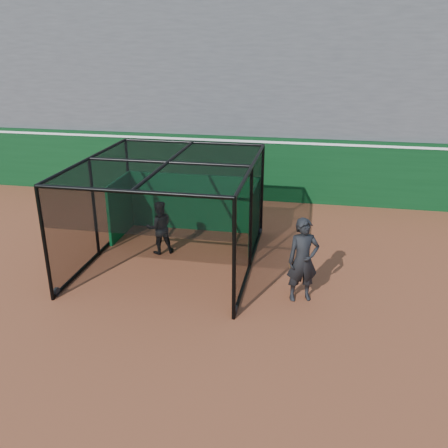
# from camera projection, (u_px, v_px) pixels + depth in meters

# --- Properties ---
(ground) EXTENTS (120.00, 120.00, 0.00)m
(ground) POSITION_uv_depth(u_px,v_px,m) (164.00, 304.00, 11.46)
(ground) COLOR brown
(ground) RESTS_ON ground
(outfield_wall) EXTENTS (50.00, 0.50, 2.50)m
(outfield_wall) POSITION_uv_depth(u_px,v_px,m) (228.00, 166.00, 18.76)
(outfield_wall) COLOR #093214
(outfield_wall) RESTS_ON ground
(grandstand) EXTENTS (50.00, 7.85, 8.95)m
(grandstand) POSITION_uv_depth(u_px,v_px,m) (243.00, 75.00, 21.04)
(grandstand) COLOR #4C4C4F
(grandstand) RESTS_ON ground
(batting_cage) EXTENTS (4.61, 5.38, 2.92)m
(batting_cage) POSITION_uv_depth(u_px,v_px,m) (170.00, 214.00, 13.17)
(batting_cage) COLOR black
(batting_cage) RESTS_ON ground
(batter) EXTENTS (0.98, 0.90, 1.61)m
(batter) POSITION_uv_depth(u_px,v_px,m) (159.00, 227.00, 13.95)
(batter) COLOR black
(batter) RESTS_ON ground
(on_deck_player) EXTENTS (0.89, 0.73, 2.11)m
(on_deck_player) POSITION_uv_depth(u_px,v_px,m) (303.00, 260.00, 11.33)
(on_deck_player) COLOR black
(on_deck_player) RESTS_ON ground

